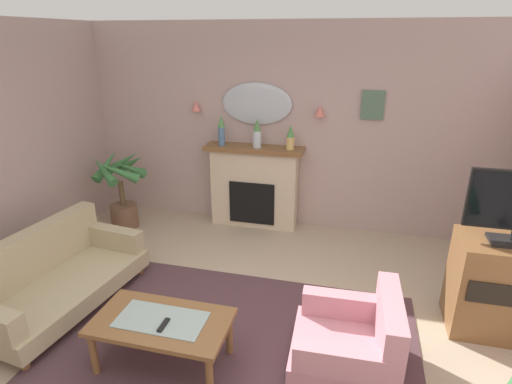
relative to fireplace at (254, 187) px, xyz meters
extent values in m
cube|color=tan|center=(0.44, -2.76, -0.62)|extent=(6.63, 6.87, 0.10)
cube|color=#B29993|center=(0.44, 0.22, 0.81)|extent=(6.63, 0.10, 2.76)
cube|color=#4C3338|center=(0.44, -2.56, -0.56)|extent=(3.20, 2.40, 0.01)
cube|color=beige|center=(0.00, 0.01, -0.02)|extent=(1.20, 0.28, 1.10)
cube|color=black|center=(0.00, -0.09, -0.19)|extent=(0.64, 0.12, 0.60)
cube|color=brown|center=(0.00, -0.01, 0.56)|extent=(1.36, 0.36, 0.06)
cylinder|color=#4C7093|center=(-0.45, -0.03, 0.71)|extent=(0.09, 0.09, 0.25)
cone|color=#4C8447|center=(-0.45, -0.03, 0.92)|extent=(0.10, 0.10, 0.16)
cylinder|color=silver|center=(0.05, -0.03, 0.70)|extent=(0.12, 0.12, 0.22)
cone|color=#4C8447|center=(0.05, -0.03, 0.89)|extent=(0.10, 0.10, 0.16)
cylinder|color=tan|center=(0.50, -0.03, 0.67)|extent=(0.10, 0.10, 0.17)
cone|color=#4C8447|center=(0.50, -0.03, 0.84)|extent=(0.10, 0.10, 0.16)
ellipsoid|color=#B2BCC6|center=(0.00, 0.14, 1.14)|extent=(0.96, 0.06, 0.56)
cone|color=#D17066|center=(-0.85, 0.09, 1.09)|extent=(0.14, 0.14, 0.14)
cone|color=#D17066|center=(0.85, 0.09, 1.09)|extent=(0.14, 0.14, 0.14)
cube|color=#4C6B56|center=(1.50, 0.15, 1.18)|extent=(0.28, 0.03, 0.36)
cube|color=brown|center=(-0.05, -2.80, -0.15)|extent=(1.10, 0.60, 0.04)
cube|color=#8C9E99|center=(-0.05, -2.80, -0.13)|extent=(0.72, 0.36, 0.01)
cylinder|color=brown|center=(-0.54, -3.04, -0.37)|extent=(0.06, 0.06, 0.40)
cylinder|color=brown|center=(0.44, -3.04, -0.37)|extent=(0.06, 0.06, 0.40)
cylinder|color=brown|center=(-0.54, -2.56, -0.37)|extent=(0.06, 0.06, 0.40)
cylinder|color=brown|center=(0.44, -2.56, -0.37)|extent=(0.06, 0.06, 0.40)
cube|color=black|center=(0.01, -2.87, -0.12)|extent=(0.04, 0.16, 0.02)
cube|color=tan|center=(-1.37, -2.34, -0.38)|extent=(1.04, 1.79, 0.18)
cube|color=tan|center=(-1.72, -2.29, -0.05)|extent=(0.39, 1.71, 0.48)
cube|color=tan|center=(-1.28, -1.56, -0.17)|extent=(0.77, 0.25, 0.24)
cylinder|color=brown|center=(-1.13, -3.14, -0.52)|extent=(0.07, 0.07, 0.10)
cylinder|color=brown|center=(-0.94, -1.61, -0.52)|extent=(0.07, 0.07, 0.10)
cylinder|color=brown|center=(-1.62, -1.53, -0.52)|extent=(0.07, 0.07, 0.10)
cube|color=#B77A84|center=(1.37, -2.49, -0.39)|extent=(0.83, 0.83, 0.16)
cube|color=#B77A84|center=(1.71, -2.48, -0.09)|extent=(0.19, 0.81, 0.45)
cube|color=#B77A84|center=(1.36, -2.15, -0.20)|extent=(0.72, 0.17, 0.22)
cube|color=#B77A84|center=(1.39, -2.83, -0.20)|extent=(0.72, 0.17, 0.22)
cylinder|color=brown|center=(1.02, -2.16, -0.52)|extent=(0.06, 0.06, 0.10)
cylinder|color=brown|center=(1.70, -2.14, -0.52)|extent=(0.06, 0.06, 0.10)
cube|color=brown|center=(2.71, -1.64, -0.12)|extent=(0.80, 0.56, 0.90)
cube|color=black|center=(2.71, -1.92, -0.03)|extent=(0.68, 0.02, 0.20)
cube|color=black|center=(2.71, -1.66, 0.34)|extent=(0.36, 0.24, 0.03)
cylinder|color=brown|center=(-1.77, -0.53, -0.41)|extent=(0.38, 0.38, 0.33)
cylinder|color=brown|center=(-1.77, -0.53, -0.06)|extent=(0.07, 0.07, 0.35)
cone|color=#38753D|center=(-1.57, -0.56, 0.32)|extent=(0.22, 0.54, 0.39)
cone|color=#38753D|center=(-1.70, -0.33, 0.32)|extent=(0.55, 0.31, 0.37)
cone|color=#38753D|center=(-1.85, -0.33, 0.32)|extent=(0.54, 0.31, 0.39)
cone|color=#38753D|center=(-1.98, -0.50, 0.32)|extent=(0.21, 0.53, 0.41)
cone|color=#38753D|center=(-1.88, -0.71, 0.32)|extent=(0.53, 0.38, 0.37)
cone|color=#38753D|center=(-1.66, -0.71, 0.32)|extent=(0.52, 0.40, 0.38)
camera|label=1|loc=(1.35, -5.21, 2.00)|focal=28.64mm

